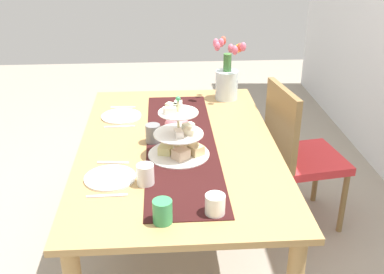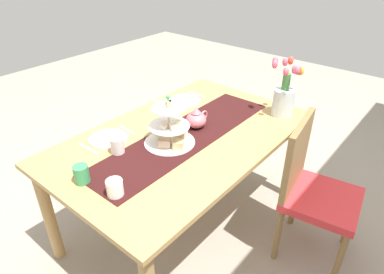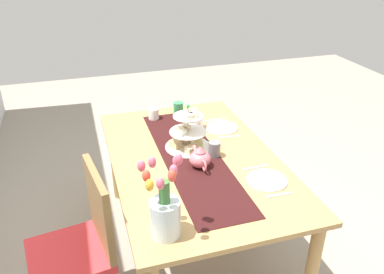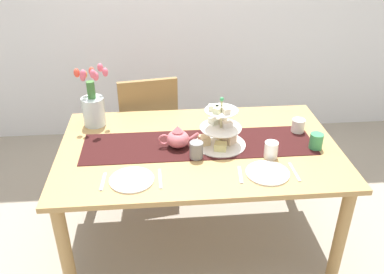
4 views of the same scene
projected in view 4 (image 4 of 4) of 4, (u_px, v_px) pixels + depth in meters
ground_plane at (198, 239)px, 2.74m from camera, size 8.00×8.00×0.00m
dining_table at (199, 160)px, 2.43m from camera, size 1.63×1.01×0.73m
chair_left at (148, 125)px, 3.10m from camera, size 0.48×0.48×0.91m
table_runner at (199, 144)px, 2.39m from camera, size 1.36×0.35×0.00m
tiered_cake_stand at (220, 132)px, 2.35m from camera, size 0.30×0.30×0.30m
teapot at (178, 138)px, 2.34m from camera, size 0.24×0.13×0.14m
tulip_vase at (93, 105)px, 2.56m from camera, size 0.20×0.20×0.40m
cream_jug at (298, 126)px, 2.51m from camera, size 0.08×0.08×0.08m
dinner_plate_left at (132, 180)px, 2.08m from camera, size 0.23×0.23×0.01m
fork_left at (103, 182)px, 2.07m from camera, size 0.02×0.15×0.01m
knife_left at (160, 179)px, 2.09m from camera, size 0.02×0.17×0.01m
dinner_plate_right at (268, 173)px, 2.13m from camera, size 0.23×0.23×0.01m
fork_right at (240, 175)px, 2.12m from camera, size 0.03×0.15×0.01m
knife_right at (294, 172)px, 2.14m from camera, size 0.02×0.17×0.01m
mug_grey at (196, 150)px, 2.24m from camera, size 0.08×0.08×0.09m
mug_white_text at (271, 150)px, 2.25m from camera, size 0.08×0.08×0.09m
mug_orange at (316, 141)px, 2.33m from camera, size 0.08×0.08×0.09m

